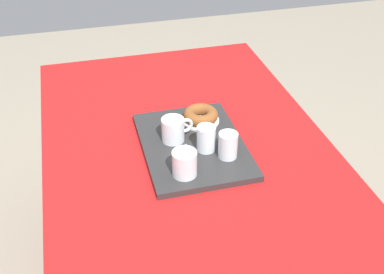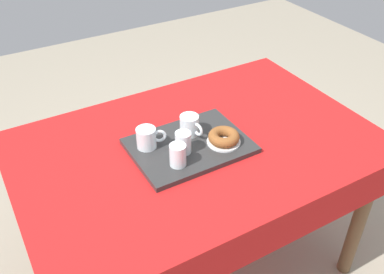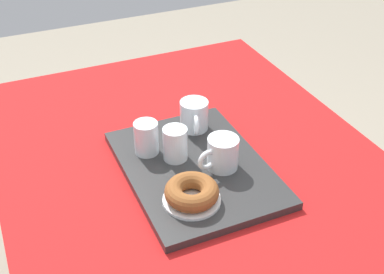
% 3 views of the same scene
% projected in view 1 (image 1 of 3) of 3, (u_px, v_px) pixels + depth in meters
% --- Properties ---
extents(dining_table, '(1.43, 0.95, 0.76)m').
position_uv_depth(dining_table, '(186.00, 164.00, 1.72)').
color(dining_table, red).
rests_on(dining_table, ground).
extents(serving_tray, '(0.45, 0.33, 0.02)m').
position_uv_depth(serving_tray, '(193.00, 145.00, 1.63)').
color(serving_tray, '#2D2D2D').
rests_on(serving_tray, dining_table).
extents(tea_mug_left, '(0.08, 0.12, 0.08)m').
position_uv_depth(tea_mug_left, '(174.00, 130.00, 1.61)').
color(tea_mug_left, white).
rests_on(tea_mug_left, serving_tray).
extents(tea_mug_right, '(0.11, 0.08, 0.08)m').
position_uv_depth(tea_mug_right, '(185.00, 163.00, 1.46)').
color(tea_mug_right, white).
rests_on(tea_mug_right, serving_tray).
extents(water_glass_near, '(0.06, 0.06, 0.09)m').
position_uv_depth(water_glass_near, '(206.00, 140.00, 1.57)').
color(water_glass_near, white).
rests_on(water_glass_near, serving_tray).
extents(water_glass_far, '(0.06, 0.06, 0.09)m').
position_uv_depth(water_glass_far, '(228.00, 146.00, 1.54)').
color(water_glass_far, white).
rests_on(water_glass_far, serving_tray).
extents(donut_plate_left, '(0.13, 0.13, 0.01)m').
position_uv_depth(donut_plate_left, '(201.00, 121.00, 1.72)').
color(donut_plate_left, white).
rests_on(donut_plate_left, serving_tray).
extents(sugar_donut_left, '(0.12, 0.12, 0.04)m').
position_uv_depth(sugar_donut_left, '(201.00, 115.00, 1.71)').
color(sugar_donut_left, brown).
rests_on(sugar_donut_left, donut_plate_left).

